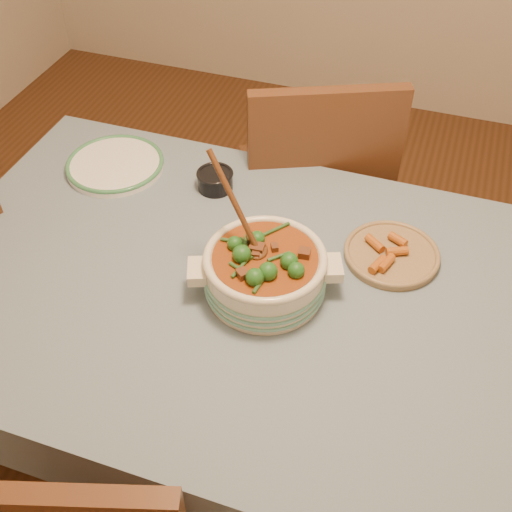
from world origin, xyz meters
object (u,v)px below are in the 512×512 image
at_px(dining_table, 248,310).
at_px(fried_plate, 392,253).
at_px(stew_casserole, 265,269).
at_px(white_plate, 115,164).
at_px(condiment_bowl, 215,179).
at_px(chair_far, 314,186).

bearing_deg(dining_table, fried_plate, 34.12).
distance_m(dining_table, stew_casserole, 0.17).
distance_m(dining_table, white_plate, 0.64).
xyz_separation_m(stew_casserole, condiment_bowl, (-0.26, 0.34, -0.04)).
bearing_deg(fried_plate, dining_table, -145.88).
relative_size(stew_casserole, chair_far, 0.37).
bearing_deg(fried_plate, chair_far, 124.64).
bearing_deg(white_plate, stew_casserole, -29.47).
distance_m(dining_table, condiment_bowl, 0.42).
bearing_deg(condiment_bowl, dining_table, -57.15).
xyz_separation_m(dining_table, condiment_bowl, (-0.22, 0.34, 0.12)).
bearing_deg(fried_plate, white_plate, 172.38).
height_order(stew_casserole, chair_far, stew_casserole).
relative_size(white_plate, chair_far, 0.35).
xyz_separation_m(dining_table, stew_casserole, (0.04, 0.00, 0.17)).
bearing_deg(stew_casserole, chair_far, 93.65).
xyz_separation_m(stew_casserole, chair_far, (-0.04, 0.68, -0.26)).
distance_m(condiment_bowl, chair_far, 0.46).
bearing_deg(fried_plate, condiment_bowl, 167.05).
bearing_deg(stew_casserole, white_plate, 150.53).
distance_m(fried_plate, chair_far, 0.60).
xyz_separation_m(dining_table, fried_plate, (0.32, 0.22, 0.11)).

